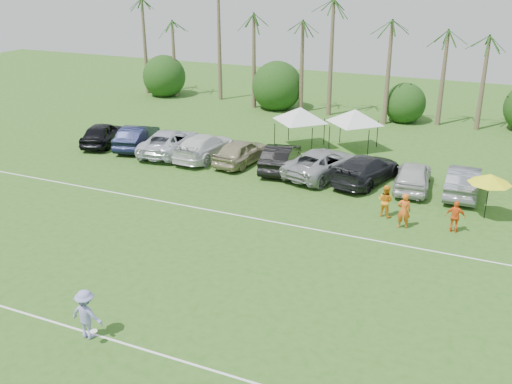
% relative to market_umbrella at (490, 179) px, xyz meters
% --- Properties ---
extents(ground, '(120.00, 120.00, 0.00)m').
position_rel_market_umbrella_xyz_m(ground, '(-13.89, -19.09, -2.29)').
color(ground, '#305A1B').
rests_on(ground, ground).
extents(field_lines, '(80.00, 12.10, 0.01)m').
position_rel_market_umbrella_xyz_m(field_lines, '(-13.89, -11.09, -2.29)').
color(field_lines, white).
rests_on(field_lines, ground).
extents(palm_tree_0, '(2.40, 2.40, 8.90)m').
position_rel_market_umbrella_xyz_m(palm_tree_0, '(-35.89, 18.91, 5.19)').
color(palm_tree_0, brown).
rests_on(palm_tree_0, ground).
extents(palm_tree_1, '(2.40, 2.40, 9.90)m').
position_rel_market_umbrella_xyz_m(palm_tree_1, '(-30.89, 18.91, 6.06)').
color(palm_tree_1, brown).
rests_on(palm_tree_1, ground).
extents(palm_tree_2, '(2.40, 2.40, 10.90)m').
position_rel_market_umbrella_xyz_m(palm_tree_2, '(-25.89, 18.91, 6.92)').
color(palm_tree_2, brown).
rests_on(palm_tree_2, ground).
extents(palm_tree_4, '(2.40, 2.40, 8.90)m').
position_rel_market_umbrella_xyz_m(palm_tree_4, '(-17.89, 18.91, 5.19)').
color(palm_tree_4, brown).
rests_on(palm_tree_4, ground).
extents(palm_tree_5, '(2.40, 2.40, 9.90)m').
position_rel_market_umbrella_xyz_m(palm_tree_5, '(-13.89, 18.91, 6.06)').
color(palm_tree_5, brown).
rests_on(palm_tree_5, ground).
extents(palm_tree_6, '(2.40, 2.40, 10.90)m').
position_rel_market_umbrella_xyz_m(palm_tree_6, '(-9.89, 18.91, 6.92)').
color(palm_tree_6, brown).
rests_on(palm_tree_6, ground).
extents(palm_tree_7, '(2.40, 2.40, 11.90)m').
position_rel_market_umbrella_xyz_m(palm_tree_7, '(-5.89, 18.91, 7.77)').
color(palm_tree_7, brown).
rests_on(palm_tree_7, ground).
extents(palm_tree_8, '(2.40, 2.40, 8.90)m').
position_rel_market_umbrella_xyz_m(palm_tree_8, '(-0.89, 18.91, 5.19)').
color(palm_tree_8, brown).
rests_on(palm_tree_8, ground).
extents(bush_tree_0, '(4.00, 4.00, 4.00)m').
position_rel_market_umbrella_xyz_m(bush_tree_0, '(-32.89, 19.91, -0.50)').
color(bush_tree_0, brown).
rests_on(bush_tree_0, ground).
extents(bush_tree_1, '(4.00, 4.00, 4.00)m').
position_rel_market_umbrella_xyz_m(bush_tree_1, '(-19.89, 19.91, -0.50)').
color(bush_tree_1, brown).
rests_on(bush_tree_1, ground).
extents(bush_tree_2, '(4.00, 4.00, 4.00)m').
position_rel_market_umbrella_xyz_m(bush_tree_2, '(-7.89, 19.91, -0.50)').
color(bush_tree_2, brown).
rests_on(bush_tree_2, ground).
extents(sideline_player_a, '(0.79, 0.61, 1.93)m').
position_rel_market_umbrella_xyz_m(sideline_player_a, '(-3.85, -3.00, -1.33)').
color(sideline_player_a, orange).
rests_on(sideline_player_a, ground).
extents(sideline_player_b, '(1.02, 0.89, 1.80)m').
position_rel_market_umbrella_xyz_m(sideline_player_b, '(-5.04, -1.89, -1.40)').
color(sideline_player_b, orange).
rests_on(sideline_player_b, ground).
extents(sideline_player_c, '(1.01, 0.42, 1.71)m').
position_rel_market_umbrella_xyz_m(sideline_player_c, '(-1.34, -2.44, -1.44)').
color(sideline_player_c, orange).
rests_on(sideline_player_c, ground).
extents(canopy_tent_left, '(4.46, 4.46, 3.61)m').
position_rel_market_umbrella_xyz_m(canopy_tent_left, '(-13.60, 8.12, 0.80)').
color(canopy_tent_left, black).
rests_on(canopy_tent_left, ground).
extents(canopy_tent_right, '(4.43, 4.43, 3.59)m').
position_rel_market_umbrella_xyz_m(canopy_tent_right, '(-9.77, 9.19, 0.78)').
color(canopy_tent_right, black).
rests_on(canopy_tent_right, ground).
extents(market_umbrella, '(2.30, 2.30, 2.56)m').
position_rel_market_umbrella_xyz_m(market_umbrella, '(0.00, 0.00, 0.00)').
color(market_umbrella, black).
rests_on(market_umbrella, ground).
extents(frisbee_player, '(1.30, 0.79, 1.96)m').
position_rel_market_umbrella_xyz_m(frisbee_player, '(-12.65, -17.28, -1.32)').
color(frisbee_player, '#8C8CC7').
rests_on(frisbee_player, ground).
extents(parked_car_0, '(3.47, 5.47, 1.74)m').
position_rel_market_umbrella_xyz_m(parked_car_0, '(-27.62, 2.72, -1.43)').
color(parked_car_0, black).
rests_on(parked_car_0, ground).
extents(parked_car_1, '(3.04, 5.55, 1.74)m').
position_rel_market_umbrella_xyz_m(parked_car_1, '(-24.72, 3.11, -1.43)').
color(parked_car_1, black).
rests_on(parked_car_1, ground).
extents(parked_car_2, '(3.83, 6.62, 1.74)m').
position_rel_market_umbrella_xyz_m(parked_car_2, '(-21.81, 3.00, -1.43)').
color(parked_car_2, silver).
rests_on(parked_car_2, ground).
extents(parked_car_3, '(2.63, 6.06, 1.74)m').
position_rel_market_umbrella_xyz_m(parked_car_3, '(-18.90, 3.02, -1.43)').
color(parked_car_3, white).
rests_on(parked_car_3, ground).
extents(parked_car_4, '(2.60, 5.29, 1.74)m').
position_rel_market_umbrella_xyz_m(parked_car_4, '(-15.99, 2.96, -1.43)').
color(parked_car_4, tan).
rests_on(parked_car_4, ground).
extents(parked_car_5, '(2.60, 5.48, 1.74)m').
position_rel_market_umbrella_xyz_m(parked_car_5, '(-13.09, 2.92, -1.43)').
color(parked_car_5, black).
rests_on(parked_car_5, ground).
extents(parked_car_6, '(4.38, 6.77, 1.74)m').
position_rel_market_umbrella_xyz_m(parked_car_6, '(-10.18, 2.93, -1.43)').
color(parked_car_6, '#999A9C').
rests_on(parked_car_6, ground).
extents(parked_car_7, '(3.78, 6.39, 1.74)m').
position_rel_market_umbrella_xyz_m(parked_car_7, '(-7.27, 2.89, -1.43)').
color(parked_car_7, black).
rests_on(parked_car_7, ground).
extents(parked_car_8, '(2.49, 5.25, 1.74)m').
position_rel_market_umbrella_xyz_m(parked_car_8, '(-4.36, 2.89, -1.43)').
color(parked_car_8, silver).
rests_on(parked_car_8, ground).
extents(parked_car_9, '(1.92, 5.30, 1.74)m').
position_rel_market_umbrella_xyz_m(parked_car_9, '(-1.46, 3.13, -1.43)').
color(parked_car_9, slate).
rests_on(parked_car_9, ground).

